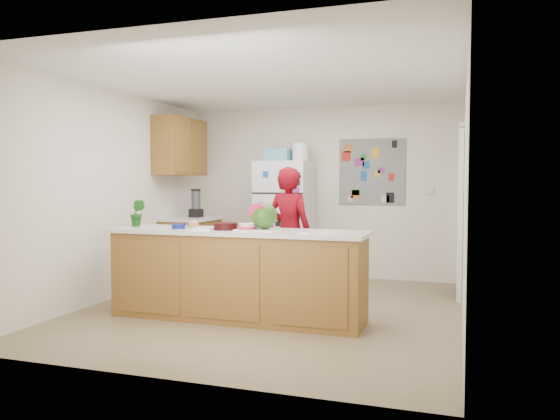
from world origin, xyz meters
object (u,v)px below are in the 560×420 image
(watermelon, at_px, (264,216))
(cherry_bowl, at_px, (226,226))
(refrigerator, at_px, (285,220))
(person, at_px, (289,233))

(watermelon, xyz_separation_m, cherry_bowl, (-0.39, -0.07, -0.11))
(refrigerator, relative_size, cherry_bowl, 7.04)
(person, xyz_separation_m, watermelon, (0.05, -1.03, 0.27))
(person, relative_size, cherry_bowl, 6.57)
(watermelon, distance_m, cherry_bowl, 0.41)
(refrigerator, height_order, person, refrigerator)
(refrigerator, bearing_deg, cherry_bowl, -86.66)
(refrigerator, bearing_deg, watermelon, -77.20)
(refrigerator, height_order, cherry_bowl, refrigerator)
(person, distance_m, watermelon, 1.07)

